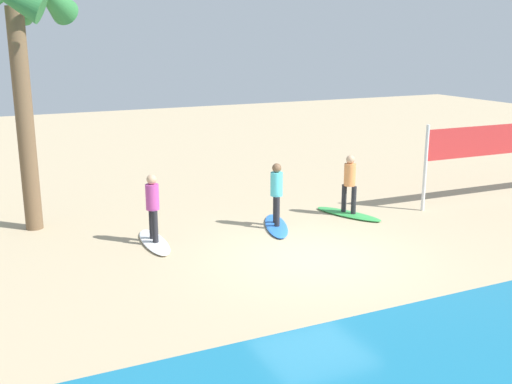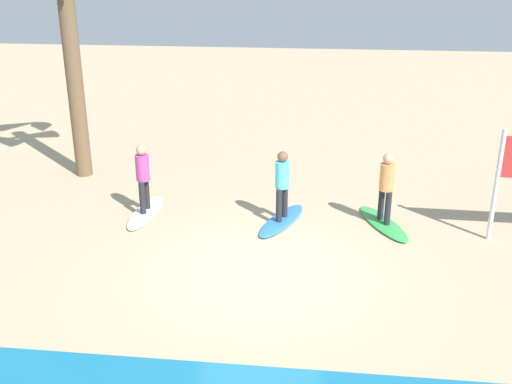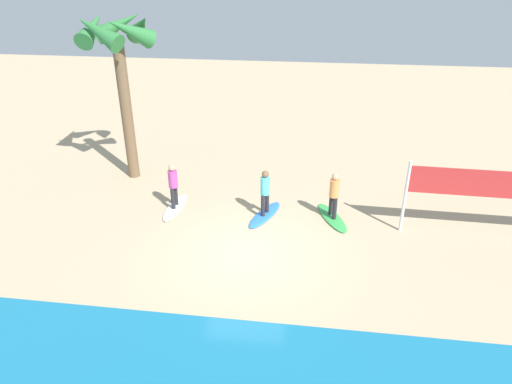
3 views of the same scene
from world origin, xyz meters
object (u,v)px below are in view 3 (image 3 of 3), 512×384
at_px(surfboard_green, 332,218).
at_px(surfboard_white, 175,207).
at_px(surfboard_blue, 265,215).
at_px(surfer_white, 173,183).
at_px(palm_tree, 118,45).
at_px(surfer_blue, 265,189).
at_px(surfer_green, 334,192).

distance_m(surfboard_green, surfboard_white, 5.62).
distance_m(surfboard_blue, surfer_white, 3.43).
height_order(surfboard_green, palm_tree, palm_tree).
distance_m(surfboard_blue, surfer_blue, 0.99).
bearing_deg(palm_tree, surfer_white, 134.71).
relative_size(surfboard_white, palm_tree, 0.32).
xyz_separation_m(surfer_green, surfboard_blue, (2.34, 0.11, -0.99)).
distance_m(surfboard_green, surfboard_blue, 2.34).
bearing_deg(surfboard_white, surfer_blue, 90.33).
bearing_deg(surfboard_green, surfer_green, -0.00).
xyz_separation_m(surfboard_blue, surfer_blue, (0.00, 0.00, 0.99)).
bearing_deg(palm_tree, surfboard_blue, 155.52).
bearing_deg(surfboard_green, surfer_blue, -110.28).
xyz_separation_m(surfer_blue, surfboard_white, (3.29, -0.11, -0.99)).
distance_m(surfboard_green, surfer_green, 0.99).
height_order(surfboard_white, surfer_white, surfer_white).
height_order(surfer_green, surfboard_white, surfer_green).
relative_size(surfer_white, palm_tree, 0.25).
bearing_deg(surfboard_blue, surfboard_green, 113.01).
xyz_separation_m(surfer_white, palm_tree, (2.50, -2.53, 4.23)).
bearing_deg(surfboard_white, surfboard_green, 92.25).
xyz_separation_m(surfer_green, surfer_blue, (2.34, 0.11, 0.00)).
distance_m(surfer_blue, surfer_white, 3.29).
bearing_deg(surfer_white, palm_tree, -45.29).
xyz_separation_m(surfboard_blue, surfer_white, (3.29, -0.11, 0.99)).
height_order(surfboard_blue, surfer_blue, surfer_blue).
distance_m(surfboard_blue, surfboard_white, 3.29).
relative_size(surfboard_blue, surfboard_white, 1.00).
height_order(surfer_blue, surfboard_white, surfer_blue).
bearing_deg(surfboard_green, palm_tree, -130.28).
distance_m(surfer_blue, surfboard_white, 3.43).
relative_size(surfer_green, surfer_white, 1.00).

